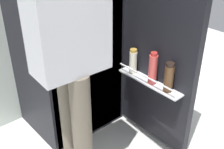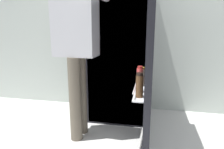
{
  "view_description": "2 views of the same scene",
  "coord_description": "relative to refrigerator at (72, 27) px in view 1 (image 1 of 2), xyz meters",
  "views": [
    {
      "loc": [
        -1.08,
        -1.24,
        1.63
      ],
      "look_at": [
        -0.07,
        -0.07,
        0.73
      ],
      "focal_mm": 46.79,
      "sensor_mm": 36.0,
      "label": 1
    },
    {
      "loc": [
        0.39,
        -1.92,
        1.14
      ],
      "look_at": [
        0.03,
        -0.09,
        0.69
      ],
      "focal_mm": 33.39,
      "sensor_mm": 36.0,
      "label": 2
    }
  ],
  "objects": [
    {
      "name": "person",
      "position": [
        -0.35,
        -0.52,
        0.16
      ],
      "size": [
        0.53,
        0.74,
        1.69
      ],
      "color": "#665B4C",
      "rests_on": "ground_plane"
    },
    {
      "name": "refrigerator",
      "position": [
        0.0,
        0.0,
        0.0
      ],
      "size": [
        0.74,
        1.22,
        1.71
      ],
      "color": "black",
      "rests_on": "ground_plane"
    }
  ]
}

